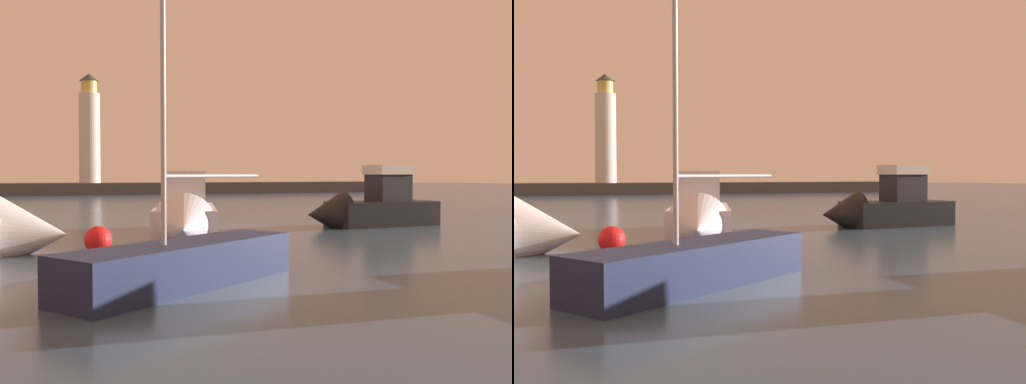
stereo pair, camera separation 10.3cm
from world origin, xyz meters
TOP-DOWN VIEW (x-y plane):
  - ground_plane at (0.00, 37.01)m, footprint 222.07×222.07m
  - breakwater at (0.00, 74.02)m, footprint 76.98×4.84m
  - lighthouse at (-1.72, 74.02)m, footprint 2.61×2.61m
  - motorboat_0 at (-0.30, 22.48)m, footprint 4.42×9.17m
  - motorboat_1 at (9.43, 24.09)m, footprint 7.51×3.00m
  - sailboat_moored at (-2.58, 11.78)m, footprint 6.38×5.23m
  - mooring_buoy at (-4.14, 18.30)m, footprint 0.92×0.92m

SIDE VIEW (x-z plane):
  - ground_plane at x=0.00m, z-range 0.00..0.00m
  - mooring_buoy at x=-4.14m, z-range 0.00..0.92m
  - sailboat_moored at x=-2.58m, z-range -4.28..5.45m
  - breakwater at x=0.00m, z-range 0.00..1.51m
  - motorboat_0 at x=-0.30m, z-range -0.83..2.54m
  - motorboat_1 at x=9.43m, z-range -0.83..2.70m
  - lighthouse at x=-1.72m, z-range 1.15..15.00m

